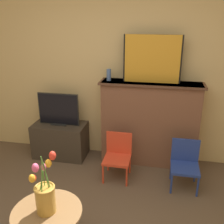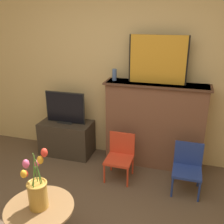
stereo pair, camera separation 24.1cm
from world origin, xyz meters
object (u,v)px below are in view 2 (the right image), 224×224
(chair_red, at_px, (120,154))
(vase_tulips, at_px, (37,190))
(chair_blue, at_px, (187,166))
(painting, at_px, (158,60))
(tv_monitor, at_px, (65,108))

(chair_red, distance_m, vase_tulips, 1.40)
(chair_red, relative_size, vase_tulips, 1.05)
(chair_blue, distance_m, vase_tulips, 1.79)
(painting, bearing_deg, chair_blue, -45.28)
(painting, xyz_separation_m, vase_tulips, (-0.73, -1.76, -0.85))
(tv_monitor, xyz_separation_m, chair_red, (0.93, -0.37, -0.41))
(chair_red, height_order, vase_tulips, vase_tulips)
(tv_monitor, relative_size, chair_blue, 1.03)
(chair_red, height_order, chair_blue, same)
(chair_red, xyz_separation_m, vase_tulips, (-0.37, -1.31, 0.31))
(painting, relative_size, tv_monitor, 1.23)
(chair_red, relative_size, chair_blue, 1.00)
(painting, bearing_deg, chair_red, -128.25)
(chair_blue, xyz_separation_m, vase_tulips, (-1.21, -1.27, 0.31))
(tv_monitor, relative_size, chair_red, 1.03)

